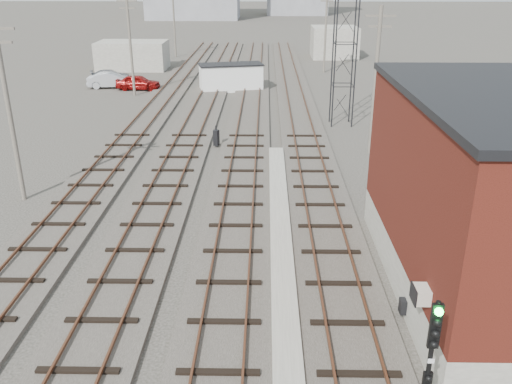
{
  "coord_description": "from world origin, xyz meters",
  "views": [
    {
      "loc": [
        -0.2,
        -5.27,
        10.78
      ],
      "look_at": [
        -0.57,
        15.78,
        2.2
      ],
      "focal_mm": 38.0,
      "sensor_mm": 36.0,
      "label": 1
    }
  ],
  "objects_px": {
    "signal_mast": "(430,362)",
    "car_red": "(138,82)",
    "car_silver": "(112,80)",
    "switch_stand": "(216,138)",
    "car_grey": "(110,75)",
    "site_trailer": "(231,77)"
  },
  "relations": [
    {
      "from": "car_grey",
      "to": "car_red",
      "type": "bearing_deg",
      "value": -155.64
    },
    {
      "from": "site_trailer",
      "to": "car_red",
      "type": "distance_m",
      "value": 9.16
    },
    {
      "from": "signal_mast",
      "to": "car_red",
      "type": "xyz_separation_m",
      "value": [
        -16.43,
        42.71,
        -1.59
      ]
    },
    {
      "from": "car_grey",
      "to": "signal_mast",
      "type": "bearing_deg",
      "value": -173.25
    },
    {
      "from": "switch_stand",
      "to": "site_trailer",
      "type": "xyz_separation_m",
      "value": [
        -0.16,
        18.57,
        0.65
      ]
    },
    {
      "from": "signal_mast",
      "to": "switch_stand",
      "type": "relative_size",
      "value": 2.87
    },
    {
      "from": "site_trailer",
      "to": "car_silver",
      "type": "height_order",
      "value": "site_trailer"
    },
    {
      "from": "switch_stand",
      "to": "car_silver",
      "type": "xyz_separation_m",
      "value": [
        -12.16,
        19.61,
        0.12
      ]
    },
    {
      "from": "car_red",
      "to": "car_grey",
      "type": "height_order",
      "value": "car_red"
    },
    {
      "from": "car_red",
      "to": "switch_stand",
      "type": "bearing_deg",
      "value": -149.8
    },
    {
      "from": "switch_stand",
      "to": "car_grey",
      "type": "height_order",
      "value": "switch_stand"
    },
    {
      "from": "switch_stand",
      "to": "car_red",
      "type": "bearing_deg",
      "value": 140.47
    },
    {
      "from": "signal_mast",
      "to": "site_trailer",
      "type": "xyz_separation_m",
      "value": [
        -7.29,
        42.59,
        -1.02
      ]
    },
    {
      "from": "car_red",
      "to": "car_grey",
      "type": "bearing_deg",
      "value": 44.7
    },
    {
      "from": "site_trailer",
      "to": "car_red",
      "type": "xyz_separation_m",
      "value": [
        -9.14,
        0.12,
        -0.57
      ]
    },
    {
      "from": "car_grey",
      "to": "site_trailer",
      "type": "bearing_deg",
      "value": -126.35
    },
    {
      "from": "switch_stand",
      "to": "car_silver",
      "type": "bearing_deg",
      "value": 145.84
    },
    {
      "from": "switch_stand",
      "to": "car_silver",
      "type": "distance_m",
      "value": 23.07
    },
    {
      "from": "car_silver",
      "to": "switch_stand",
      "type": "bearing_deg",
      "value": -154.92
    },
    {
      "from": "signal_mast",
      "to": "car_silver",
      "type": "bearing_deg",
      "value": 113.86
    },
    {
      "from": "car_grey",
      "to": "car_silver",
      "type": "bearing_deg",
      "value": -179.6
    },
    {
      "from": "signal_mast",
      "to": "switch_stand",
      "type": "distance_m",
      "value": 25.11
    }
  ]
}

